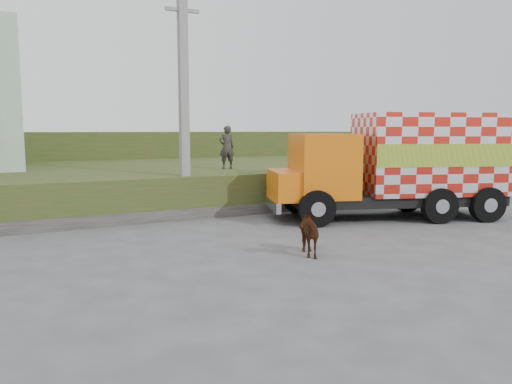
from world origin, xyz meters
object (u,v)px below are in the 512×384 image
cow (305,232)px  pedestrian (227,147)px  utility_pole (184,103)px  cargo_truck (400,165)px

cow → pedestrian: bearing=97.0°
utility_pole → cargo_truck: (6.80, -3.47, -2.17)m
utility_pole → pedestrian: bearing=42.1°
cow → utility_pole: bearing=115.9°
utility_pole → pedestrian: (2.66, 2.40, -1.67)m
utility_pole → cow: size_ratio=5.88×
cargo_truck → pedestrian: (-4.13, 5.87, 0.50)m
utility_pole → cargo_truck: 7.93m
cargo_truck → cow: bearing=-133.9°
utility_pole → cow: bearing=-82.2°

